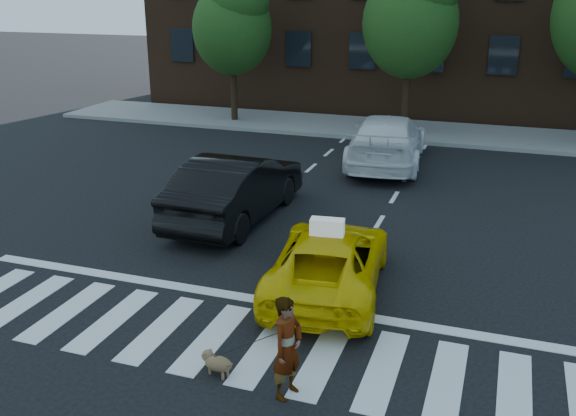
{
  "coord_description": "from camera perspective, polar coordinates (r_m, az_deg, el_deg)",
  "views": [
    {
      "loc": [
        4.45,
        -8.81,
        5.83
      ],
      "look_at": [
        0.03,
        3.95,
        1.1
      ],
      "focal_mm": 40.0,
      "sensor_mm": 36.0,
      "label": 1
    }
  ],
  "objects": [
    {
      "name": "dog",
      "position": [
        10.42,
        -6.41,
        -13.47
      ],
      "size": [
        0.63,
        0.36,
        0.36
      ],
      "rotation": [
        0.0,
        0.0,
        -0.29
      ],
      "color": "#93784B",
      "rests_on": "ground"
    },
    {
      "name": "stop_line",
      "position": [
        12.73,
        -3.63,
        -7.96
      ],
      "size": [
        12.0,
        0.3,
        0.01
      ],
      "primitive_type": "cube",
      "color": "silver",
      "rests_on": "ground"
    },
    {
      "name": "tree_mid",
      "position": [
        26.12,
        10.95,
        16.83
      ],
      "size": [
        3.69,
        3.69,
        7.1
      ],
      "color": "black",
      "rests_on": "ground"
    },
    {
      "name": "white_suv",
      "position": [
        21.99,
        8.79,
        5.98
      ],
      "size": [
        2.88,
        6.02,
        1.69
      ],
      "primitive_type": "imported",
      "rotation": [
        0.0,
        0.0,
        3.23
      ],
      "color": "white",
      "rests_on": "ground"
    },
    {
      "name": "ground",
      "position": [
        11.47,
        -6.75,
        -11.42
      ],
      "size": [
        120.0,
        120.0,
        0.0
      ],
      "primitive_type": "plane",
      "color": "black",
      "rests_on": "ground"
    },
    {
      "name": "sidewalk_far",
      "position": [
        27.3,
        9.37,
        6.88
      ],
      "size": [
        30.0,
        4.0,
        0.15
      ],
      "primitive_type": "cube",
      "color": "slate",
      "rests_on": "ground"
    },
    {
      "name": "black_sedan",
      "position": [
        16.64,
        -4.64,
        1.86
      ],
      "size": [
        1.96,
        5.27,
        1.72
      ],
      "primitive_type": "imported",
      "rotation": [
        0.0,
        0.0,
        3.11
      ],
      "color": "black",
      "rests_on": "ground"
    },
    {
      "name": "tree_left",
      "position": [
        28.25,
        -4.94,
        16.42
      ],
      "size": [
        3.39,
        3.38,
        6.5
      ],
      "color": "black",
      "rests_on": "ground"
    },
    {
      "name": "woman",
      "position": [
        9.59,
        -0.05,
        -12.31
      ],
      "size": [
        0.54,
        0.68,
        1.62
      ],
      "primitive_type": "imported",
      "rotation": [
        0.0,
        0.0,
        1.27
      ],
      "color": "#999999",
      "rests_on": "ground"
    },
    {
      "name": "taxi",
      "position": [
        12.82,
        3.68,
        -4.68
      ],
      "size": [
        2.61,
        4.75,
        1.26
      ],
      "primitive_type": "imported",
      "rotation": [
        0.0,
        0.0,
        3.26
      ],
      "color": "#E4BE04",
      "rests_on": "ground"
    },
    {
      "name": "taxi_sign",
      "position": [
        12.34,
        3.51,
        -1.69
      ],
      "size": [
        0.68,
        0.35,
        0.32
      ],
      "primitive_type": "cube",
      "rotation": [
        0.0,
        0.0,
        3.26
      ],
      "color": "white",
      "rests_on": "taxi"
    },
    {
      "name": "crosswalk",
      "position": [
        11.46,
        -6.76,
        -11.39
      ],
      "size": [
        13.0,
        2.4,
        0.01
      ],
      "primitive_type": "cube",
      "color": "silver",
      "rests_on": "ground"
    }
  ]
}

